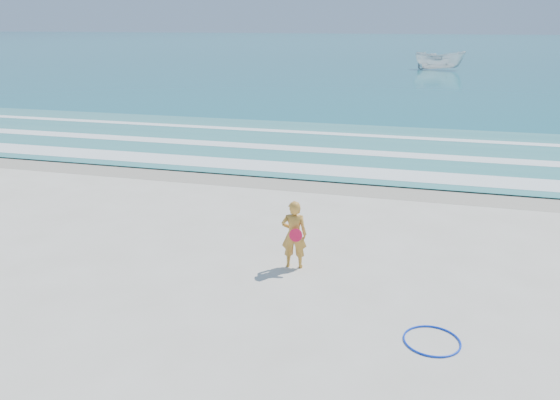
# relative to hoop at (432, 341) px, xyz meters

# --- Properties ---
(ground) EXTENTS (400.00, 400.00, 0.00)m
(ground) POSITION_rel_hoop_xyz_m (-3.95, -0.56, -0.02)
(ground) COLOR silver
(ground) RESTS_ON ground
(wet_sand) EXTENTS (400.00, 2.40, 0.00)m
(wet_sand) POSITION_rel_hoop_xyz_m (-3.95, 8.44, -0.01)
(wet_sand) COLOR #B2A893
(wet_sand) RESTS_ON ground
(ocean) EXTENTS (400.00, 190.00, 0.04)m
(ocean) POSITION_rel_hoop_xyz_m (-3.95, 104.44, 0.00)
(ocean) COLOR #19727F
(ocean) RESTS_ON ground
(shallow) EXTENTS (400.00, 10.00, 0.01)m
(shallow) POSITION_rel_hoop_xyz_m (-3.95, 13.44, 0.03)
(shallow) COLOR #59B7AD
(shallow) RESTS_ON ocean
(foam_near) EXTENTS (400.00, 1.40, 0.01)m
(foam_near) POSITION_rel_hoop_xyz_m (-3.95, 9.74, 0.04)
(foam_near) COLOR white
(foam_near) RESTS_ON shallow
(foam_mid) EXTENTS (400.00, 0.90, 0.01)m
(foam_mid) POSITION_rel_hoop_xyz_m (-3.95, 12.64, 0.04)
(foam_mid) COLOR white
(foam_mid) RESTS_ON shallow
(foam_far) EXTENTS (400.00, 0.60, 0.01)m
(foam_far) POSITION_rel_hoop_xyz_m (-3.95, 15.94, 0.04)
(foam_far) COLOR white
(foam_far) RESTS_ON shallow
(hoop) EXTENTS (1.10, 1.10, 0.03)m
(hoop) POSITION_rel_hoop_xyz_m (0.00, 0.00, 0.00)
(hoop) COLOR #0B33D3
(hoop) RESTS_ON ground
(boat) EXTENTS (5.11, 2.45, 1.90)m
(boat) POSITION_rel_hoop_xyz_m (0.48, 51.20, 0.97)
(boat) COLOR white
(boat) RESTS_ON ocean
(woman) EXTENTS (0.57, 0.42, 1.45)m
(woman) POSITION_rel_hoop_xyz_m (-2.80, 2.14, 0.71)
(woman) COLOR #C8872F
(woman) RESTS_ON ground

